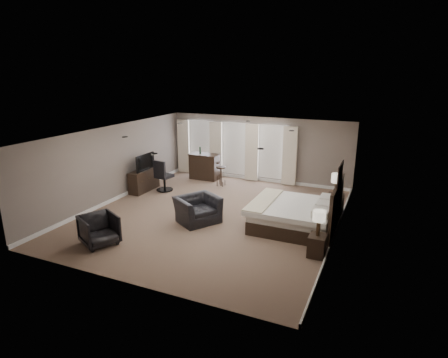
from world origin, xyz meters
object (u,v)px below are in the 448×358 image
at_px(dresser, 144,180).
at_px(bar_counter, 205,166).
at_px(nightstand_far, 335,205).
at_px(desk_chair, 164,175).
at_px(lamp_near, 319,223).
at_px(nightstand_near, 317,246).
at_px(lamp_far, 336,185).
at_px(armchair_far, 99,228).
at_px(bed, 296,204).
at_px(tv, 143,168).
at_px(armchair_near, 197,205).
at_px(bar_stool_right, 221,176).
at_px(bar_stool_left, 216,171).

xyz_separation_m(dresser, bar_counter, (1.37, 2.33, 0.13)).
bearing_deg(nightstand_far, desk_chair, -179.73).
bearing_deg(bar_counter, lamp_near, -41.43).
bearing_deg(nightstand_near, lamp_far, 90.00).
relative_size(nightstand_near, armchair_far, 0.61).
xyz_separation_m(bed, dresser, (-6.03, 1.12, -0.33)).
relative_size(lamp_far, bar_counter, 0.56).
xyz_separation_m(tv, armchair_near, (3.25, -1.85, -0.35)).
xyz_separation_m(armchair_far, bar_stool_right, (0.78, 5.95, -0.05)).
bearing_deg(bar_stool_left, lamp_far, -22.29).
height_order(armchair_near, bar_counter, bar_counter).
bearing_deg(bar_counter, tv, -120.59).
bearing_deg(armchair_far, tv, 47.72).
bearing_deg(bed, bar_counter, 143.50).
bearing_deg(armchair_far, bar_stool_right, 19.28).
bearing_deg(lamp_near, lamp_far, 90.00).
distance_m(bed, bar_stool_right, 4.62).
bearing_deg(armchair_near, lamp_far, -27.07).
xyz_separation_m(tv, desk_chair, (0.71, 0.30, -0.27)).
relative_size(bed, bar_stool_right, 2.99).
distance_m(armchair_near, desk_chair, 3.33).
bearing_deg(armchair_far, bed, -28.03).
height_order(lamp_far, desk_chair, lamp_far).
xyz_separation_m(bar_counter, desk_chair, (-0.66, -2.02, 0.07)).
height_order(lamp_near, bar_stool_left, lamp_near).
xyz_separation_m(bed, nightstand_near, (0.89, -1.45, -0.47)).
distance_m(nightstand_far, bar_stool_left, 5.46).
bearing_deg(bar_stool_left, armchair_near, -71.99).
bearing_deg(armchair_near, nightstand_far, -27.07).
relative_size(tv, desk_chair, 0.89).
xyz_separation_m(armchair_near, bar_stool_left, (-1.38, 4.25, -0.14)).
xyz_separation_m(dresser, desk_chair, (0.71, 0.30, 0.20)).
distance_m(lamp_near, bar_stool_left, 7.11).
bearing_deg(nightstand_far, dresser, -177.27).
xyz_separation_m(lamp_near, lamp_far, (0.00, 2.90, 0.15)).
height_order(lamp_far, bar_stool_right, lamp_far).
bearing_deg(armchair_near, desk_chair, 81.93).
bearing_deg(bar_stool_left, nightstand_far, -22.29).
bearing_deg(armchair_near, dresser, 92.55).
bearing_deg(bar_stool_left, tv, -127.84).
relative_size(lamp_far, armchair_near, 0.57).
distance_m(nightstand_near, bar_counter, 7.40).
bearing_deg(armchair_near, bed, -43.05).
bearing_deg(dresser, desk_chair, 23.03).
distance_m(lamp_near, lamp_far, 2.90).
xyz_separation_m(tv, bar_stool_right, (2.40, 1.72, -0.49)).
relative_size(bar_counter, bar_stool_right, 1.58).
bearing_deg(bar_stool_right, nightstand_far, -17.05).
relative_size(nightstand_far, bar_counter, 0.54).
bearing_deg(lamp_far, nightstand_near, -90.00).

